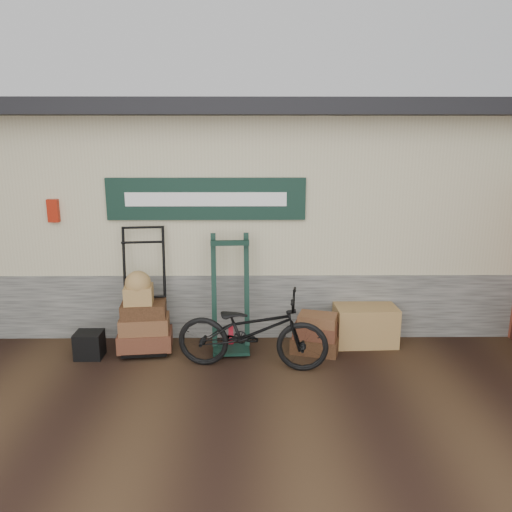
% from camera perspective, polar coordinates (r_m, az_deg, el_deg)
% --- Properties ---
extents(ground, '(80.00, 80.00, 0.00)m').
position_cam_1_polar(ground, '(6.19, -3.26, -12.86)').
color(ground, black).
rests_on(ground, ground).
extents(station_building, '(14.40, 4.10, 3.20)m').
position_cam_1_polar(station_building, '(8.35, -2.58, 5.76)').
color(station_building, '#4C4C47').
rests_on(station_building, ground).
extents(porter_trolley, '(0.88, 0.70, 1.64)m').
position_cam_1_polar(porter_trolley, '(6.66, -12.65, -3.64)').
color(porter_trolley, black).
rests_on(porter_trolley, ground).
extents(green_barrow, '(0.58, 0.50, 1.53)m').
position_cam_1_polar(green_barrow, '(6.48, -2.94, -4.31)').
color(green_barrow, black).
rests_on(green_barrow, ground).
extents(suitcase_stack, '(0.68, 0.53, 0.53)m').
position_cam_1_polar(suitcase_stack, '(6.59, 6.79, -8.71)').
color(suitcase_stack, '#321E0F').
rests_on(suitcase_stack, ground).
extents(wicker_hamper, '(0.84, 0.57, 0.53)m').
position_cam_1_polar(wicker_hamper, '(6.98, 12.31, -7.63)').
color(wicker_hamper, olive).
rests_on(wicker_hamper, ground).
extents(black_trunk, '(0.34, 0.29, 0.34)m').
position_cam_1_polar(black_trunk, '(6.77, -18.51, -9.60)').
color(black_trunk, black).
rests_on(black_trunk, ground).
extents(bicycle, '(0.88, 1.90, 1.07)m').
position_cam_1_polar(bicycle, '(6.03, -0.43, -8.04)').
color(bicycle, black).
rests_on(bicycle, ground).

